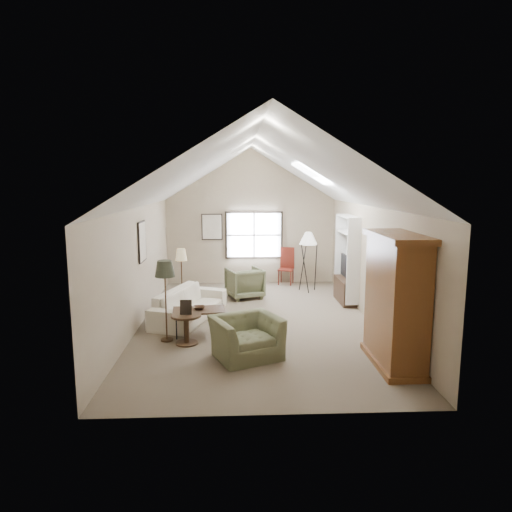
{
  "coord_description": "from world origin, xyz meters",
  "views": [
    {
      "loc": [
        -0.44,
        -9.56,
        3.04
      ],
      "look_at": [
        0.0,
        0.4,
        1.4
      ],
      "focal_mm": 32.0,
      "sensor_mm": 36.0,
      "label": 1
    }
  ],
  "objects_px": {
    "armchair_near": "(246,337)",
    "coffee_table": "(199,322)",
    "sofa": "(189,304)",
    "side_table": "(186,329)",
    "armchair_far": "(245,283)",
    "side_chair": "(286,266)",
    "armoire": "(396,301)"
  },
  "relations": [
    {
      "from": "side_chair",
      "to": "sofa",
      "type": "bearing_deg",
      "value": -109.37
    },
    {
      "from": "side_table",
      "to": "side_chair",
      "type": "xyz_separation_m",
      "value": [
        2.43,
        4.97,
        0.26
      ]
    },
    {
      "from": "armchair_near",
      "to": "side_table",
      "type": "relative_size",
      "value": 1.93
    },
    {
      "from": "armchair_near",
      "to": "side_chair",
      "type": "relative_size",
      "value": 1.01
    },
    {
      "from": "armchair_near",
      "to": "armchair_far",
      "type": "relative_size",
      "value": 1.27
    },
    {
      "from": "coffee_table",
      "to": "armoire",
      "type": "bearing_deg",
      "value": -25.96
    },
    {
      "from": "armchair_near",
      "to": "coffee_table",
      "type": "height_order",
      "value": "armchair_near"
    },
    {
      "from": "armchair_near",
      "to": "side_chair",
      "type": "distance_m",
      "value": 5.83
    },
    {
      "from": "armchair_far",
      "to": "side_chair",
      "type": "xyz_separation_m",
      "value": [
        1.26,
        1.55,
        0.15
      ]
    },
    {
      "from": "sofa",
      "to": "armchair_far",
      "type": "height_order",
      "value": "armchair_far"
    },
    {
      "from": "armchair_far",
      "to": "side_table",
      "type": "xyz_separation_m",
      "value": [
        -1.17,
        -3.43,
        -0.11
      ]
    },
    {
      "from": "armchair_far",
      "to": "side_table",
      "type": "bearing_deg",
      "value": 50.95
    },
    {
      "from": "armchair_near",
      "to": "coffee_table",
      "type": "xyz_separation_m",
      "value": [
        -0.91,
        1.21,
        -0.1
      ]
    },
    {
      "from": "side_table",
      "to": "side_chair",
      "type": "relative_size",
      "value": 0.53
    },
    {
      "from": "armchair_far",
      "to": "sofa",
      "type": "bearing_deg",
      "value": 35.03
    },
    {
      "from": "armchair_near",
      "to": "armchair_far",
      "type": "distance_m",
      "value": 4.13
    },
    {
      "from": "side_table",
      "to": "sofa",
      "type": "bearing_deg",
      "value": 93.58
    },
    {
      "from": "armoire",
      "to": "coffee_table",
      "type": "height_order",
      "value": "armoire"
    },
    {
      "from": "sofa",
      "to": "side_table",
      "type": "relative_size",
      "value": 3.99
    },
    {
      "from": "armoire",
      "to": "sofa",
      "type": "xyz_separation_m",
      "value": [
        -3.67,
        2.73,
        -0.77
      ]
    },
    {
      "from": "armchair_near",
      "to": "side_table",
      "type": "xyz_separation_m",
      "value": [
        -1.11,
        0.7,
        -0.07
      ]
    },
    {
      "from": "armchair_near",
      "to": "side_table",
      "type": "distance_m",
      "value": 1.32
    },
    {
      "from": "armoire",
      "to": "side_chair",
      "type": "height_order",
      "value": "armoire"
    },
    {
      "from": "armoire",
      "to": "armchair_near",
      "type": "distance_m",
      "value": 2.6
    },
    {
      "from": "sofa",
      "to": "armchair_near",
      "type": "distance_m",
      "value": 2.6
    },
    {
      "from": "armoire",
      "to": "armchair_near",
      "type": "bearing_deg",
      "value": 170.18
    },
    {
      "from": "sofa",
      "to": "armchair_far",
      "type": "distance_m",
      "value": 2.23
    },
    {
      "from": "armchair_near",
      "to": "armchair_far",
      "type": "bearing_deg",
      "value": 65.51
    },
    {
      "from": "sofa",
      "to": "side_table",
      "type": "height_order",
      "value": "sofa"
    },
    {
      "from": "sofa",
      "to": "coffee_table",
      "type": "relative_size",
      "value": 2.23
    },
    {
      "from": "armchair_far",
      "to": "armoire",
      "type": "bearing_deg",
      "value": 97.53
    },
    {
      "from": "coffee_table",
      "to": "side_chair",
      "type": "distance_m",
      "value": 4.99
    }
  ]
}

